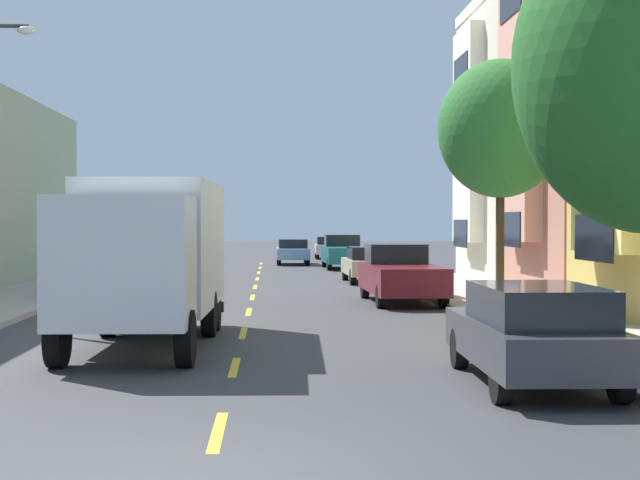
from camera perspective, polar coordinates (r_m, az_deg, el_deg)
The scene contains 17 objects.
ground_plane at distance 39.39m, azimuth -3.72°, elevation -2.45°, with size 160.00×160.00×0.00m, color #38383A.
sidewalk_left at distance 38.18m, azimuth -14.50°, elevation -2.49°, with size 3.20×120.00×0.14m, color #A39E93.
sidewalk_right at distance 37.94m, azimuth 7.02°, elevation -2.48°, with size 3.20×120.00×0.14m, color #A39E93.
lane_centerline_dashes at distance 33.91m, azimuth -3.87°, elevation -3.02°, with size 0.14×47.20×0.01m.
townhouse_fourth_cream at distance 40.99m, azimuth 16.08°, elevation 5.26°, with size 11.11×7.89×11.28m.
street_tree_second at distance 25.29m, azimuth 10.46°, elevation 6.37°, with size 3.18×3.18×6.39m.
delivery_box_truck at distance 19.59m, azimuth -9.91°, elevation -0.62°, with size 2.59×7.62×3.23m.
parked_wagon_white at distance 37.57m, azimuth -10.61°, elevation -1.41°, with size 1.91×4.73×1.50m.
parked_pickup_burgundy at distance 29.48m, azimuth 4.73°, elevation -2.03°, with size 2.14×5.35×1.73m.
parked_wagon_navy at distance 61.63m, azimuth -7.46°, elevation -0.43°, with size 1.91×4.73×1.50m.
parked_sedan_silver at distance 63.84m, azimuth 0.53°, elevation -0.42°, with size 1.90×4.54×1.43m.
parked_pickup_teal at distance 50.35m, azimuth 1.38°, elevation -0.73°, with size 2.11×5.34×1.73m.
parked_pickup_orange at distance 31.74m, azimuth -11.98°, elevation -1.83°, with size 2.03×5.31×1.73m.
parked_wagon_charcoal at distance 14.90m, azimuth 12.32°, elevation -5.21°, with size 1.90×4.73×1.50m.
parked_sedan_champagne at distance 38.84m, azimuth 2.86°, elevation -1.39°, with size 1.90×4.54×1.43m.
parked_sedan_forest at distance 49.00m, azimuth -8.72°, elevation -0.89°, with size 1.84×4.52×1.43m.
moving_sky_sedan at distance 55.17m, azimuth -1.59°, elevation -0.66°, with size 1.80×4.50×1.43m.
Camera 1 is at (0.63, -9.31, 2.43)m, focal length 54.97 mm.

